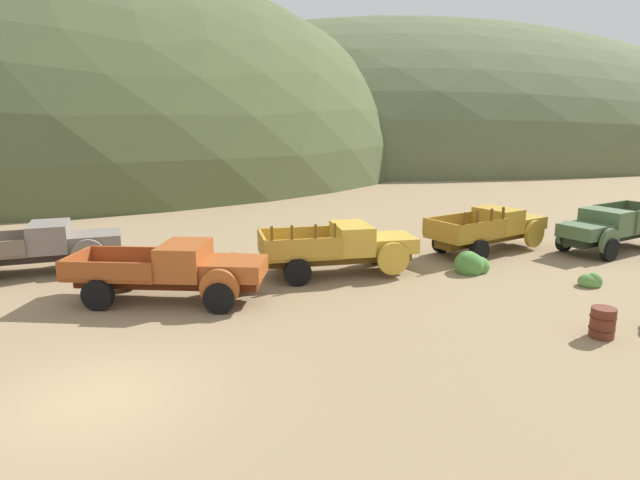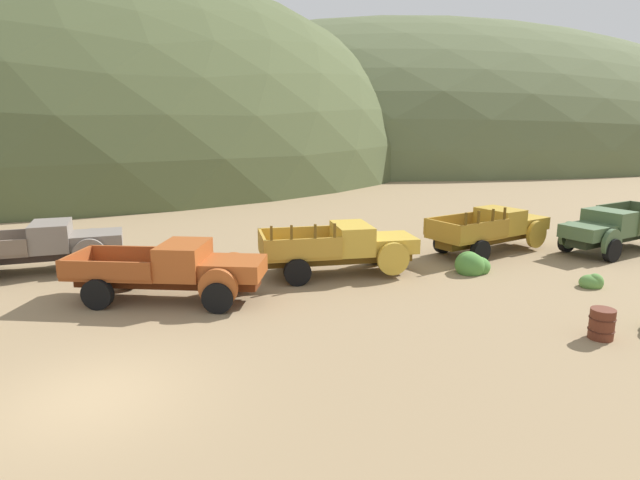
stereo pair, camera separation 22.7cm
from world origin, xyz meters
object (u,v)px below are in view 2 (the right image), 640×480
truck_primer_gray (50,245)px  truck_faded_yellow (348,247)px  oil_drum_spare (602,324)px  truck_weathered_green (609,230)px  truck_mustard (496,229)px  truck_oxide_orange (182,270)px

truck_primer_gray → truck_faded_yellow: truck_faded_yellow is taller
truck_primer_gray → oil_drum_spare: 18.98m
truck_weathered_green → oil_drum_spare: size_ratio=7.27×
truck_faded_yellow → truck_mustard: same height
truck_primer_gray → truck_weathered_green: bearing=-12.0°
truck_faded_yellow → truck_mustard: 7.55m
truck_weathered_green → oil_drum_spare: 10.77m
truck_oxide_orange → truck_faded_yellow: truck_faded_yellow is taller
truck_mustard → oil_drum_spare: size_ratio=7.60×
truck_mustard → oil_drum_spare: bearing=-124.4°
truck_mustard → oil_drum_spare: 9.75m
truck_mustard → truck_weathered_green: bearing=-35.9°
oil_drum_spare → truck_weathered_green: bearing=48.2°
truck_primer_gray → truck_mustard: (18.29, -1.14, 0.02)m
truck_oxide_orange → truck_mustard: bearing=33.5°
truck_primer_gray → oil_drum_spare: size_ratio=7.67×
oil_drum_spare → truck_oxide_orange: bearing=151.9°
truck_mustard → oil_drum_spare: (-2.51, -9.40, -0.60)m
truck_primer_gray → truck_oxide_orange: 6.85m
truck_faded_yellow → truck_weathered_green: size_ratio=0.97×
truck_faded_yellow → oil_drum_spare: (4.81, -7.54, -0.60)m
truck_primer_gray → truck_oxide_orange: same height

